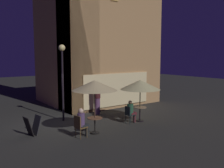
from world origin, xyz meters
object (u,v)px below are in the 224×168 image
cafe_table_0 (95,122)px  patio_umbrella_1 (140,85)px  cafe_chair_1 (129,113)px  patron_standing_2 (97,99)px  street_lamp_near_corner (62,67)px  patron_seated_0 (82,121)px  patio_umbrella_0 (95,86)px  cafe_chair_0 (79,125)px  cafe_table_1 (140,111)px  menu_sandwich_board (32,126)px  patron_seated_1 (131,110)px

cafe_table_0 → patio_umbrella_1: size_ratio=0.33×
cafe_chair_1 → patron_standing_2: bearing=92.6°
street_lamp_near_corner → patron_seated_0: size_ratio=3.19×
cafe_chair_1 → patron_seated_0: size_ratio=0.71×
patio_umbrella_0 → cafe_chair_0: bearing=-170.9°
cafe_table_1 → cafe_table_0: bearing=-173.1°
street_lamp_near_corner → patron_seated_0: (-0.49, -2.92, -2.16)m
cafe_table_0 → cafe_chair_1: cafe_chair_1 is taller
patio_umbrella_1 → cafe_chair_1: size_ratio=2.45×
cafe_chair_0 → cafe_chair_1: 3.12m
street_lamp_near_corner → patio_umbrella_0: (0.21, -2.80, -0.73)m
cafe_table_0 → cafe_table_1: (3.01, 0.36, 0.03)m
cafe_chair_0 → menu_sandwich_board: bearing=124.5°
cafe_chair_0 → cafe_chair_1: cafe_chair_0 is taller
street_lamp_near_corner → cafe_chair_1: size_ratio=4.49×
cafe_chair_0 → cafe_table_0: bearing=0.0°
cafe_chair_1 → patron_seated_0: 2.97m
patio_umbrella_1 → cafe_chair_1: 1.59m
patron_seated_1 → patron_standing_2: patron_standing_2 is taller
patio_umbrella_0 → street_lamp_near_corner: bearing=94.3°
patio_umbrella_1 → patron_seated_0: (-3.70, -0.47, -1.22)m
patron_seated_0 → patron_seated_1: 3.11m
patio_umbrella_0 → patio_umbrella_1: bearing=6.9°
patio_umbrella_0 → cafe_table_0: bearing=-90.0°
patron_seated_1 → street_lamp_near_corner: bearing=134.9°
cafe_table_0 → patron_standing_2: patron_standing_2 is taller
patio_umbrella_0 → cafe_chair_1: (2.24, 0.34, -1.60)m
patio_umbrella_0 → cafe_chair_0: patio_umbrella_0 is taller
cafe_table_0 → cafe_table_1: bearing=6.9°
cafe_chair_0 → cafe_chair_1: bearing=-0.3°
street_lamp_near_corner → cafe_chair_0: size_ratio=4.16×
cafe_table_0 → patio_umbrella_0: bearing=90.0°
patio_umbrella_1 → patron_standing_2: patio_umbrella_1 is taller
cafe_table_1 → patron_standing_2: bearing=110.2°
street_lamp_near_corner → patron_seated_1: size_ratio=3.40×
cafe_chair_0 → patron_seated_1: 3.27m
patio_umbrella_1 → patron_seated_0: bearing=-172.7°
street_lamp_near_corner → menu_sandwich_board: (-2.10, -1.41, -2.44)m
menu_sandwich_board → patron_seated_0: size_ratio=0.66×
patio_umbrella_1 → patron_standing_2: size_ratio=1.19×
street_lamp_near_corner → cafe_chair_0: 3.79m
street_lamp_near_corner → patron_seated_1: (2.59, -2.46, -2.20)m
cafe_table_0 → patron_seated_0: (-0.70, -0.11, 0.21)m
patron_seated_0 → patron_seated_1: size_ratio=1.06×
patron_seated_0 → patron_standing_2: (2.74, 3.09, 0.22)m
cafe_table_0 → patron_seated_1: patron_seated_1 is taller
patio_umbrella_1 → patron_seated_0: 3.93m
street_lamp_near_corner → patio_umbrella_0: size_ratio=1.69×
patio_umbrella_1 → cafe_chair_1: (-0.77, -0.02, -1.40)m
cafe_table_0 → patio_umbrella_0: size_ratio=0.30×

